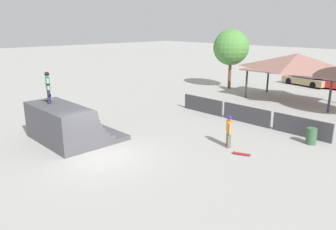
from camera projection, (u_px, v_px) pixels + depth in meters
name	position (u px, v px, depth m)	size (l,w,h in m)	color
ground_plane	(102.00, 157.00, 15.23)	(160.00, 160.00, 0.00)	#A3A09B
quarter_pipe_ramp	(66.00, 125.00, 17.13)	(4.43, 3.77, 1.93)	#4C4C51
skater_on_deck	(48.00, 85.00, 16.99)	(0.71, 0.40, 1.65)	#1E2347
skateboard_on_deck	(47.00, 100.00, 17.78)	(0.79, 0.43, 0.09)	red
bystander_walking	(229.00, 128.00, 16.21)	(0.53, 0.52, 1.64)	#6B6051
skateboard_on_ground	(241.00, 154.00, 15.42)	(0.84, 0.51, 0.09)	blue
barrier_fence	(246.00, 114.00, 20.38)	(10.40, 0.12, 1.05)	#3D3D42
pavilion_shelter	(297.00, 63.00, 25.48)	(7.90, 4.03, 3.78)	#2D2D33
tree_far_back	(231.00, 47.00, 30.62)	(3.33, 3.33, 5.55)	brown
trash_bin	(311.00, 136.00, 16.73)	(0.52, 0.52, 0.85)	#385B3D
parked_car_tan	(305.00, 80.00, 32.88)	(4.78, 2.47, 1.27)	tan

